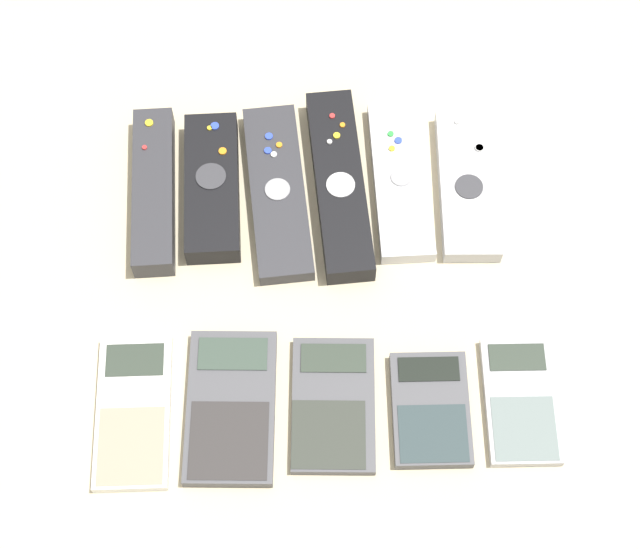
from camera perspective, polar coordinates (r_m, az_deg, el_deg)
name	(u,v)px	position (r m, az deg, el deg)	size (l,w,h in m)	color
ground_plane	(322,311)	(1.06, 0.09, -1.97)	(3.00, 3.00, 0.00)	beige
remote_0	(154,191)	(1.13, -8.86, 4.44)	(0.04, 0.19, 0.03)	#333338
remote_1	(212,187)	(1.12, -5.78, 4.67)	(0.06, 0.17, 0.03)	black
remote_2	(278,192)	(1.12, -2.28, 4.41)	(0.07, 0.21, 0.02)	#333338
remote_3	(339,184)	(1.12, 1.04, 4.84)	(0.06, 0.22, 0.03)	black
remote_4	(400,180)	(1.13, 4.31, 5.04)	(0.06, 0.19, 0.02)	silver
remote_5	(467,185)	(1.13, 7.87, 4.76)	(0.07, 0.18, 0.02)	#B7B7BC
calculator_0	(133,412)	(1.03, -9.92, -7.24)	(0.07, 0.15, 0.01)	silver
calculator_1	(231,407)	(1.02, -4.77, -7.05)	(0.09, 0.16, 0.01)	#4C4C51
calculator_2	(333,405)	(1.02, 0.72, -6.96)	(0.09, 0.14, 0.01)	#4C4C51
calculator_3	(431,409)	(1.02, 5.93, -7.16)	(0.08, 0.11, 0.01)	#4C4C51
calculator_4	(520,401)	(1.04, 10.64, -6.65)	(0.07, 0.13, 0.01)	#B2B2B7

